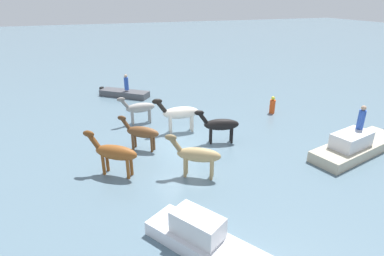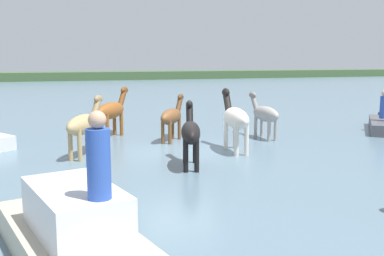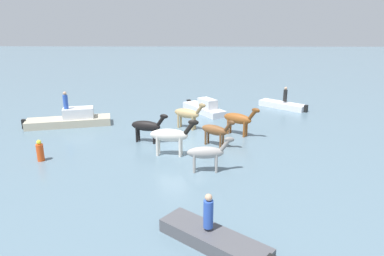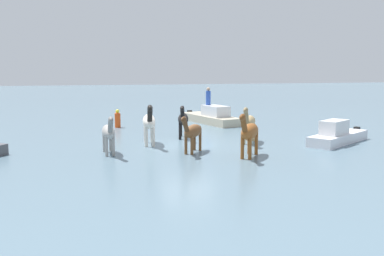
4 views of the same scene
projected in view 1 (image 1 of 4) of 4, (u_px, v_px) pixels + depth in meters
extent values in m
plane|color=slate|center=(181.00, 146.00, 16.28)|extent=(157.54, 157.54, 0.00)
ellipsoid|color=silver|center=(181.00, 113.00, 17.58)|extent=(0.85, 2.11, 0.69)
cylinder|color=silver|center=(171.00, 124.00, 17.52)|extent=(0.15, 0.15, 1.13)
cylinder|color=silver|center=(170.00, 122.00, 17.82)|extent=(0.15, 0.15, 1.13)
cylinder|color=silver|center=(192.00, 122.00, 17.77)|extent=(0.15, 0.15, 1.13)
cylinder|color=silver|center=(191.00, 120.00, 18.07)|extent=(0.15, 0.15, 1.13)
cylinder|color=black|center=(161.00, 107.00, 17.18)|extent=(0.31, 0.65, 0.76)
ellipsoid|color=black|center=(157.00, 101.00, 17.02)|extent=(0.30, 0.59, 0.30)
ellipsoid|color=brown|center=(143.00, 132.00, 15.55)|extent=(1.42, 1.68, 0.58)
cylinder|color=brown|center=(133.00, 141.00, 15.74)|extent=(0.13, 0.13, 0.95)
cylinder|color=brown|center=(135.00, 138.00, 15.99)|extent=(0.13, 0.13, 0.95)
cylinder|color=brown|center=(152.00, 143.00, 15.48)|extent=(0.13, 0.13, 0.95)
cylinder|color=brown|center=(154.00, 141.00, 15.72)|extent=(0.13, 0.13, 0.95)
cylinder|color=#50311A|center=(125.00, 123.00, 15.64)|extent=(0.47, 0.54, 0.63)
ellipsoid|color=#50311A|center=(122.00, 118.00, 15.58)|extent=(0.44, 0.50, 0.25)
ellipsoid|color=black|center=(221.00, 125.00, 16.29)|extent=(1.03, 1.91, 0.62)
cylinder|color=black|center=(211.00, 135.00, 16.32)|extent=(0.13, 0.13, 1.01)
cylinder|color=black|center=(210.00, 133.00, 16.60)|extent=(0.13, 0.13, 1.01)
cylinder|color=black|center=(232.00, 134.00, 16.39)|extent=(0.13, 0.13, 1.01)
cylinder|color=black|center=(231.00, 132.00, 16.66)|extent=(0.13, 0.13, 1.01)
cylinder|color=black|center=(203.00, 118.00, 16.08)|extent=(0.36, 0.60, 0.67)
ellipsoid|color=black|center=(199.00, 113.00, 15.97)|extent=(0.34, 0.54, 0.27)
ellipsoid|color=#9E9993|center=(140.00, 108.00, 18.86)|extent=(0.57, 1.77, 0.59)
cylinder|color=#9E9993|center=(133.00, 117.00, 18.76)|extent=(0.13, 0.13, 0.97)
cylinder|color=#9E9993|center=(132.00, 116.00, 19.00)|extent=(0.13, 0.13, 0.97)
cylinder|color=#9E9993|center=(150.00, 115.00, 19.11)|extent=(0.13, 0.13, 0.97)
cylinder|color=#9E9993|center=(149.00, 113.00, 19.35)|extent=(0.13, 0.13, 0.97)
cylinder|color=slate|center=(124.00, 103.00, 18.40)|extent=(0.22, 0.54, 0.65)
ellipsoid|color=slate|center=(121.00, 99.00, 18.24)|extent=(0.22, 0.49, 0.26)
ellipsoid|color=tan|center=(199.00, 155.00, 13.14)|extent=(1.44, 1.90, 0.63)
cylinder|color=tan|center=(185.00, 166.00, 13.31)|extent=(0.14, 0.14, 1.04)
cylinder|color=tan|center=(186.00, 163.00, 13.58)|extent=(0.14, 0.14, 1.04)
cylinder|color=tan|center=(211.00, 169.00, 13.11)|extent=(0.14, 0.14, 1.04)
cylinder|color=tan|center=(212.00, 165.00, 13.38)|extent=(0.14, 0.14, 1.04)
cylinder|color=olive|center=(175.00, 144.00, 13.16)|extent=(0.48, 0.61, 0.69)
ellipsoid|color=olive|center=(171.00, 137.00, 13.08)|extent=(0.45, 0.55, 0.28)
ellipsoid|color=brown|center=(116.00, 153.00, 13.26)|extent=(1.61, 1.91, 0.65)
cylinder|color=brown|center=(103.00, 163.00, 13.49)|extent=(0.14, 0.14, 1.07)
cylinder|color=brown|center=(107.00, 160.00, 13.76)|extent=(0.14, 0.14, 1.07)
cylinder|color=brown|center=(128.00, 167.00, 13.18)|extent=(0.14, 0.14, 1.07)
cylinder|color=brown|center=(131.00, 164.00, 13.46)|extent=(0.14, 0.14, 1.07)
cylinder|color=brown|center=(94.00, 141.00, 13.37)|extent=(0.53, 0.61, 0.71)
ellipsoid|color=brown|center=(88.00, 134.00, 13.31)|extent=(0.49, 0.56, 0.29)
cube|color=#B7AD93|center=(356.00, 149.00, 15.53)|extent=(2.88, 5.78, 0.67)
cube|color=silver|center=(351.00, 140.00, 14.92)|extent=(1.55, 2.21, 0.70)
cube|color=#4C4C51|center=(125.00, 94.00, 24.15)|extent=(3.23, 3.66, 0.61)
cube|color=black|center=(102.00, 91.00, 24.73)|extent=(0.37, 0.36, 0.66)
cube|color=silver|center=(211.00, 250.00, 9.41)|extent=(4.36, 3.40, 0.63)
cube|color=silver|center=(197.00, 225.00, 9.44)|extent=(1.79, 1.57, 0.70)
cylinder|color=#2D51B2|center=(361.00, 120.00, 15.07)|extent=(0.32, 0.32, 0.95)
sphere|color=tan|center=(364.00, 108.00, 14.84)|extent=(0.24, 0.24, 0.24)
cylinder|color=#2D51B2|center=(126.00, 84.00, 23.69)|extent=(0.32, 0.32, 0.95)
sphere|color=tan|center=(126.00, 76.00, 23.45)|extent=(0.24, 0.24, 0.24)
cylinder|color=#E54C19|center=(272.00, 106.00, 20.66)|extent=(0.36, 0.36, 0.90)
sphere|color=yellow|center=(273.00, 98.00, 20.43)|extent=(0.24, 0.24, 0.24)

